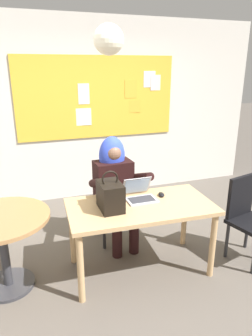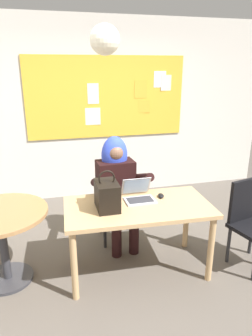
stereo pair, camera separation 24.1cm
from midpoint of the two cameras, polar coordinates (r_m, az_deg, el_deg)
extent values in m
plane|color=#5B544C|center=(3.35, 2.52, -17.98)|extent=(24.00, 24.00, 0.00)
cube|color=silver|center=(4.78, -6.85, 10.63)|extent=(5.27, 0.10, 2.70)
cube|color=gold|center=(4.70, -6.78, 12.97)|extent=(2.40, 0.02, 1.20)
cube|color=#F4E0C6|center=(4.96, 4.22, 15.64)|extent=(0.19, 0.01, 0.24)
cube|color=gold|center=(4.82, -0.54, 14.56)|extent=(0.21, 0.00, 0.27)
cube|color=white|center=(4.92, 2.97, 16.27)|extent=(0.19, 0.01, 0.24)
cube|color=white|center=(4.68, -9.40, 9.42)|extent=(0.23, 0.01, 0.26)
cube|color=gold|center=(4.87, 0.20, 11.48)|extent=(0.19, 0.01, 0.20)
cube|color=white|center=(4.64, -9.43, 13.52)|extent=(0.17, 0.01, 0.30)
sphere|color=#F2EACC|center=(2.59, -6.16, 22.82)|extent=(0.24, 0.24, 0.24)
cube|color=tan|center=(2.96, 0.40, -7.28)|extent=(1.44, 0.79, 0.04)
cylinder|color=tan|center=(2.79, -11.09, -18.05)|extent=(0.06, 0.06, 0.68)
cylinder|color=tan|center=(3.13, 13.74, -13.93)|extent=(0.06, 0.06, 0.68)
cylinder|color=tan|center=(3.30, -12.15, -11.95)|extent=(0.06, 0.06, 0.68)
cylinder|color=tan|center=(3.59, 8.98, -9.14)|extent=(0.06, 0.06, 0.68)
cube|color=black|center=(3.61, -4.18, -7.07)|extent=(0.42, 0.42, 0.04)
cube|color=black|center=(3.68, -5.02, -2.41)|extent=(0.38, 0.04, 0.45)
cylinder|color=#262628|center=(3.61, -0.74, -11.08)|extent=(0.04, 0.04, 0.42)
cylinder|color=#262628|center=(3.54, -6.10, -11.89)|extent=(0.04, 0.04, 0.42)
cylinder|color=#262628|center=(3.90, -2.30, -8.74)|extent=(0.04, 0.04, 0.42)
cylinder|color=#262628|center=(3.83, -7.25, -9.43)|extent=(0.04, 0.04, 0.42)
cylinder|color=black|center=(3.44, -0.54, -12.32)|extent=(0.11, 0.11, 0.46)
cylinder|color=black|center=(3.38, -3.77, -12.96)|extent=(0.11, 0.11, 0.46)
cylinder|color=black|center=(3.46, -1.59, -7.32)|extent=(0.17, 0.43, 0.15)
cylinder|color=black|center=(3.40, -4.78, -7.86)|extent=(0.17, 0.43, 0.15)
cube|color=black|center=(3.52, -4.37, -2.82)|extent=(0.43, 0.28, 0.52)
cylinder|color=black|center=(3.36, 0.87, -1.73)|extent=(0.12, 0.47, 0.24)
cylinder|color=black|center=(3.21, -7.39, -2.89)|extent=(0.12, 0.47, 0.24)
sphere|color=brown|center=(3.40, -4.52, 2.84)|extent=(0.20, 0.20, 0.20)
ellipsoid|color=blue|center=(3.44, -4.65, 2.32)|extent=(0.31, 0.24, 0.44)
cube|color=#B7B7BC|center=(3.04, 0.67, -6.04)|extent=(0.30, 0.21, 0.01)
cube|color=#333338|center=(3.03, 0.67, -5.90)|extent=(0.25, 0.15, 0.00)
cube|color=#B7B7BC|center=(3.12, -0.25, -3.32)|extent=(0.30, 0.10, 0.19)
cube|color=#99B7E0|center=(3.12, -0.19, -3.45)|extent=(0.26, 0.08, 0.16)
ellipsoid|color=black|center=(3.15, 4.46, -5.00)|extent=(0.08, 0.11, 0.03)
cube|color=black|center=(2.83, -5.40, -5.31)|extent=(0.20, 0.30, 0.26)
torus|color=black|center=(2.76, -5.51, -2.08)|extent=(0.16, 0.02, 0.16)
cylinder|color=#333338|center=(3.15, -23.92, -14.37)|extent=(0.08, 0.08, 0.67)
cylinder|color=#333338|center=(3.34, -23.11, -19.46)|extent=(0.48, 0.48, 0.03)
cube|color=black|center=(3.44, 18.83, -5.01)|extent=(0.38, 0.13, 0.45)
cylinder|color=#262628|center=(3.75, 19.99, -11.12)|extent=(0.04, 0.04, 0.41)
cylinder|color=#262628|center=(3.51, 16.49, -12.86)|extent=(0.04, 0.04, 0.41)
camera|label=1|loc=(0.12, -92.21, -0.74)|focal=32.56mm
camera|label=2|loc=(0.12, 87.79, 0.74)|focal=32.56mm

